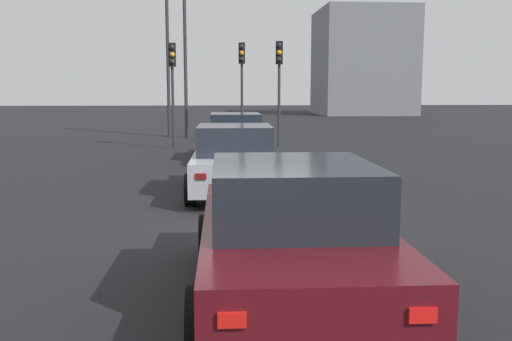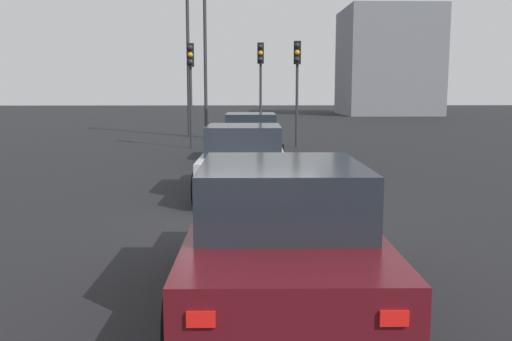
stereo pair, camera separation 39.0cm
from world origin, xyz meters
TOP-DOWN VIEW (x-y plane):
  - ground_plane at (0.00, 0.00)m, footprint 160.00×160.00m
  - car_teal_lead at (8.73, -0.15)m, footprint 4.84×2.07m
  - car_silver_second at (2.37, 0.13)m, footprint 4.15×2.09m
  - car_maroon_third at (-3.99, -0.20)m, footprint 4.44×2.11m
  - traffic_light_near_left at (15.10, -0.72)m, footprint 0.32×0.29m
  - traffic_light_near_right at (12.42, 2.11)m, footprint 0.33×0.30m
  - traffic_light_far_left at (12.76, -2.09)m, footprint 0.33×0.30m
  - street_lamp_kerbside at (18.13, 2.70)m, footprint 0.56×0.36m
  - street_lamp_far at (17.81, 1.85)m, footprint 0.56×0.36m
  - building_facade_left at (44.30, -14.00)m, footprint 8.91×8.56m

SIDE VIEW (x-z plane):
  - ground_plane at x=0.00m, z-range -0.20..0.00m
  - car_silver_second at x=2.37m, z-range -0.03..1.49m
  - car_maroon_third at x=-3.99m, z-range -0.03..1.50m
  - car_teal_lead at x=8.73m, z-range -0.02..1.50m
  - traffic_light_near_right at x=12.42m, z-range 0.89..4.98m
  - traffic_light_far_left at x=12.76m, z-range 0.92..5.12m
  - traffic_light_near_left at x=15.10m, z-range 0.94..5.27m
  - street_lamp_kerbside at x=18.13m, z-range 0.66..8.19m
  - street_lamp_far at x=17.81m, z-range 0.67..9.29m
  - building_facade_left at x=44.30m, z-range 0.00..9.97m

